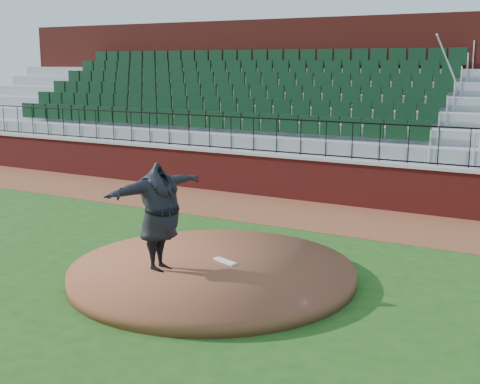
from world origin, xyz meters
TOP-DOWN VIEW (x-y plane):
  - ground at (0.00, 0.00)m, footprint 90.00×90.00m
  - warning_track at (0.00, 5.40)m, footprint 34.00×3.20m
  - field_wall at (0.00, 7.00)m, footprint 34.00×0.35m
  - wall_cap at (0.00, 7.00)m, footprint 34.00×0.45m
  - wall_railing at (0.00, 7.00)m, footprint 34.00×0.05m
  - seating_stands at (0.00, 9.72)m, footprint 34.00×5.10m
  - concourse_wall at (0.00, 12.52)m, footprint 34.00×0.50m
  - pitchers_mound at (0.38, -0.18)m, footprint 5.22×5.22m
  - pitching_rubber at (0.46, 0.13)m, footprint 0.55×0.31m
  - pitcher at (-0.32, -0.80)m, footprint 0.84×2.44m

SIDE VIEW (x-z plane):
  - ground at x=0.00m, z-range 0.00..0.00m
  - warning_track at x=0.00m, z-range 0.00..0.01m
  - pitchers_mound at x=0.38m, z-range 0.00..0.25m
  - pitching_rubber at x=0.46m, z-range 0.25..0.29m
  - field_wall at x=0.00m, z-range 0.00..1.20m
  - pitcher at x=-0.32m, z-range 0.25..2.20m
  - wall_cap at x=0.00m, z-range 1.20..1.30m
  - wall_railing at x=0.00m, z-range 1.30..2.30m
  - seating_stands at x=0.00m, z-range 0.00..4.60m
  - concourse_wall at x=0.00m, z-range 0.00..5.50m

